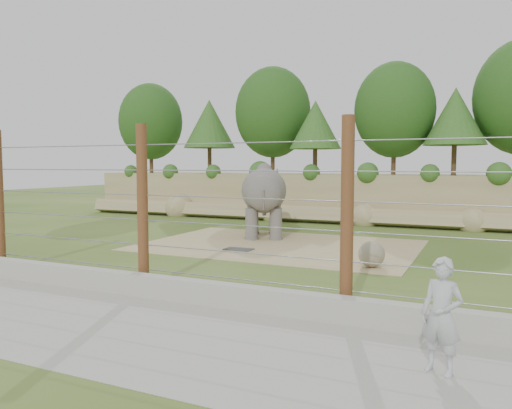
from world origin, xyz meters
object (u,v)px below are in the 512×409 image
at_px(stone_ball, 372,254).
at_px(barrier_fence, 143,208).
at_px(zookeeper, 442,316).
at_px(elephant, 264,201).

distance_m(stone_ball, barrier_fence, 6.82).
relative_size(stone_ball, zookeeper, 0.46).
bearing_deg(stone_ball, barrier_fence, -132.73).
distance_m(stone_ball, zookeeper, 7.49).
bearing_deg(elephant, zookeeper, -78.84).
bearing_deg(elephant, barrier_fence, -107.83).
height_order(elephant, zookeeper, elephant).
bearing_deg(stone_ball, zookeeper, -70.68).
relative_size(elephant, stone_ball, 4.81).
height_order(barrier_fence, zookeeper, barrier_fence).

